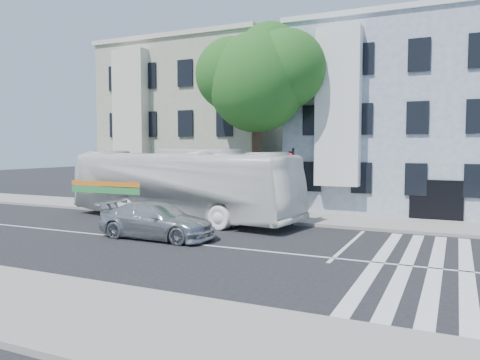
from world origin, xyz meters
The scene contains 10 objects.
ground centered at (0.00, 0.00, 0.00)m, with size 120.00×120.00×0.00m, color black.
sidewalk_far centered at (0.00, 8.00, 0.07)m, with size 80.00×4.00×0.15m, color gray.
sidewalk_near centered at (0.00, -8.00, 0.07)m, with size 80.00×4.00×0.15m, color gray.
building_left centered at (-7.00, 15.00, 5.50)m, with size 12.00×10.00×11.00m, color #989A81.
building_right centered at (7.00, 15.00, 5.50)m, with size 12.00×10.00×11.00m, color gray.
street_tree centered at (0.06, 8.74, 7.83)m, with size 7.30×5.90×11.10m.
bus centered at (-3.05, 5.20, 1.89)m, with size 13.60×3.18×3.79m, color white.
sedan centered at (-1.22, 0.42, 0.76)m, with size 5.26×2.14×1.53m, color silver.
hedge centered at (-6.88, 6.30, 0.50)m, with size 8.50×0.84×0.70m, color #336721, non-canonical shape.
traffic_signal centered at (2.98, 5.94, 2.48)m, with size 0.40×0.52×3.83m.
Camera 1 is at (10.33, -15.99, 3.88)m, focal length 35.00 mm.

